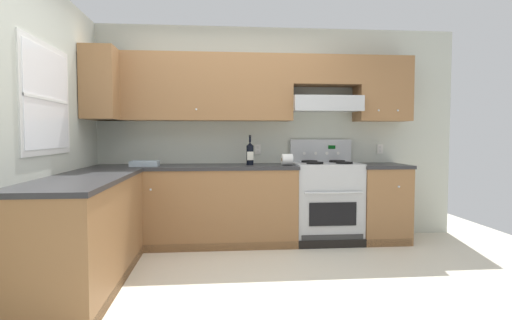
# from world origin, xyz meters

# --- Properties ---
(ground_plane) EXTENTS (7.04, 7.04, 0.00)m
(ground_plane) POSITION_xyz_m (0.00, 0.00, 0.00)
(ground_plane) COLOR beige
(wall_back) EXTENTS (4.68, 0.57, 2.55)m
(wall_back) POSITION_xyz_m (0.40, 1.53, 1.48)
(wall_back) COLOR beige
(wall_back) RESTS_ON ground_plane
(wall_left) EXTENTS (0.47, 4.00, 2.55)m
(wall_left) POSITION_xyz_m (-1.59, 0.23, 1.34)
(wall_left) COLOR beige
(wall_left) RESTS_ON ground_plane
(counter_back_run) EXTENTS (3.60, 0.65, 0.91)m
(counter_back_run) POSITION_xyz_m (0.03, 1.24, 0.45)
(counter_back_run) COLOR olive
(counter_back_run) RESTS_ON ground_plane
(counter_left_run) EXTENTS (0.63, 1.91, 0.91)m
(counter_left_run) POSITION_xyz_m (-1.24, -0.00, 0.45)
(counter_left_run) COLOR olive
(counter_left_run) RESTS_ON ground_plane
(stove) EXTENTS (0.76, 0.62, 1.20)m
(stove) POSITION_xyz_m (1.12, 1.25, 0.48)
(stove) COLOR #B7BABC
(stove) RESTS_ON ground_plane
(wine_bottle) EXTENTS (0.08, 0.08, 0.34)m
(wine_bottle) POSITION_xyz_m (0.23, 1.27, 1.05)
(wine_bottle) COLOR black
(wine_bottle) RESTS_ON counter_back_run
(bowl) EXTENTS (0.30, 0.21, 0.06)m
(bowl) POSITION_xyz_m (-0.95, 1.18, 0.93)
(bowl) COLOR #9EADB7
(bowl) RESTS_ON counter_back_run
(paper_towel_roll) EXTENTS (0.12, 0.13, 0.13)m
(paper_towel_roll) POSITION_xyz_m (0.64, 1.17, 0.98)
(paper_towel_roll) COLOR white
(paper_towel_roll) RESTS_ON counter_back_run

